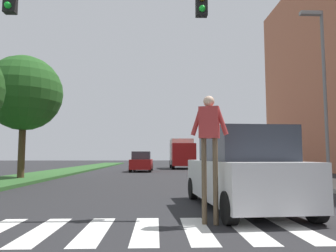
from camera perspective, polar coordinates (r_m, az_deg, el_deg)
name	(u,v)px	position (r m, az deg, el deg)	size (l,w,h in m)	color
ground_plane	(154,172)	(27.36, -2.50, -8.10)	(140.00, 140.00, 0.00)	#262628
crosswalk	(146,230)	(5.93, -3.91, -18.02)	(5.85, 2.20, 0.01)	silver
median_strip	(61,172)	(26.40, -18.47, -7.77)	(3.28, 64.00, 0.15)	#2D5B28
tree_far	(24,93)	(19.36, -24.25, 5.33)	(4.11, 4.11, 6.66)	#4C3823
sidewalk_right	(254,172)	(26.51, 15.01, -7.85)	(3.00, 64.00, 0.15)	#9E9991
traffic_light_gantry	(7,27)	(8.82, -26.80, 15.39)	(8.45, 0.30, 6.00)	gold
street_lamp_right	(322,79)	(15.43, 25.77, 7.48)	(1.02, 0.24, 7.50)	slate
pedestrian_performer	(209,138)	(6.31, 7.37, -2.07)	(0.73, 0.35, 2.49)	brown
suv_crossing	(242,171)	(8.29, 12.95, -7.81)	(2.26, 4.72, 1.97)	silver
sedan_midblock	(142,162)	(27.51, -4.72, -6.45)	(1.88, 4.29, 1.68)	maroon
truck_box_delivery	(182,153)	(33.99, 2.47, -4.82)	(2.40, 6.20, 3.10)	maroon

